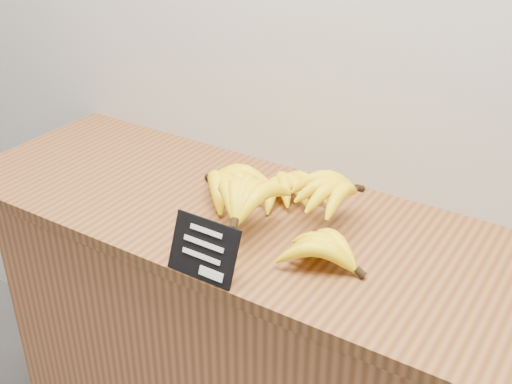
# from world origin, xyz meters

# --- Properties ---
(counter) EXTENTS (1.31, 0.50, 0.90)m
(counter) POSITION_xyz_m (0.00, 2.75, 0.45)
(counter) COLOR #AB6537
(counter) RESTS_ON ground
(counter_top) EXTENTS (1.58, 0.54, 0.03)m
(counter_top) POSITION_xyz_m (0.00, 2.75, 0.92)
(counter_top) COLOR brown
(counter_top) RESTS_ON counter
(chalkboard_sign) EXTENTS (0.15, 0.05, 0.11)m
(chalkboard_sign) POSITION_xyz_m (0.01, 2.50, 0.99)
(chalkboard_sign) COLOR black
(chalkboard_sign) RESTS_ON counter_top
(banana_pile) EXTENTS (0.50, 0.40, 0.12)m
(banana_pile) POSITION_xyz_m (0.02, 2.76, 0.98)
(banana_pile) COLOR #FFE40A
(banana_pile) RESTS_ON counter_top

